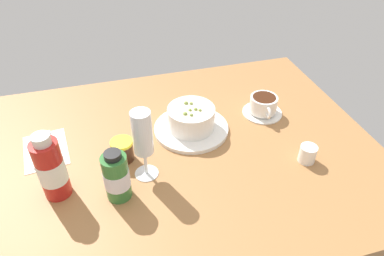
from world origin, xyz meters
The scene contains 9 objects.
ground_plane centered at (0.00, 0.00, -1.50)cm, with size 110.00×84.00×3.00cm, color #9E6B3D.
porridge_bowl centered at (-5.58, -7.08, 3.66)cm, with size 21.80×21.80×8.45cm.
cutlery_setting centered at (35.48, -8.82, 0.27)cm, with size 13.14×17.40×0.90cm.
coffee_cup centered at (-29.36, -9.24, 2.89)cm, with size 12.32×13.13×5.97cm.
creamer_jug centered at (-31.53, 13.80, 2.48)cm, with size 4.45×5.37×5.36cm.
wine_glass centered at (10.14, 7.03, 12.33)cm, with size 6.06×6.06×19.18cm.
jam_jar centered at (15.07, 0.11, 3.09)cm, with size 5.85×5.85×6.12cm.
sauce_bottle_red centered at (31.56, 7.66, 8.04)cm, with size 6.37×6.37×17.71cm.
sauce_bottle_green centered at (17.56, 12.35, 6.22)cm, with size 6.04×6.04×13.53cm.
Camera 1 is at (16.16, 71.29, 64.64)cm, focal length 32.94 mm.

